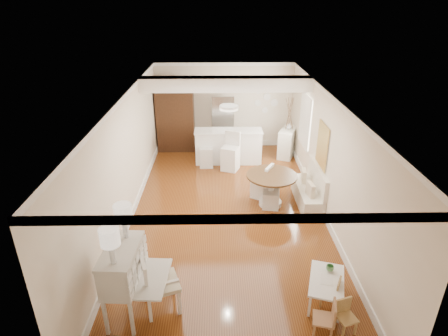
{
  "coord_description": "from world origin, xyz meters",
  "views": [
    {
      "loc": [
        -0.21,
        -7.59,
        4.75
      ],
      "look_at": [
        -0.08,
        0.3,
        1.08
      ],
      "focal_mm": 30.0,
      "sensor_mm": 36.0,
      "label": 1
    }
  ],
  "objects_px": {
    "secretary_bureau": "(125,282)",
    "kids_table": "(325,290)",
    "kids_chair_a": "(324,319)",
    "pantry_cabinet": "(175,116)",
    "kids_chair_b": "(330,291)",
    "gustavian_armchair": "(161,282)",
    "sideboard": "(287,142)",
    "slip_chair_near": "(271,192)",
    "bar_stool_left": "(206,151)",
    "breakfast_counter": "(228,146)",
    "bar_stool_right": "(230,152)",
    "slip_chair_far": "(262,181)",
    "dining_table": "(271,190)",
    "kids_chair_c": "(347,317)",
    "fridge": "(234,124)"
  },
  "relations": [
    {
      "from": "secretary_bureau",
      "to": "kids_table",
      "type": "distance_m",
      "value": 3.31
    },
    {
      "from": "kids_chair_a",
      "to": "pantry_cabinet",
      "type": "bearing_deg",
      "value": -145.62
    },
    {
      "from": "kids_chair_a",
      "to": "kids_chair_b",
      "type": "bearing_deg",
      "value": 169.06
    },
    {
      "from": "gustavian_armchair",
      "to": "kids_chair_b",
      "type": "distance_m",
      "value": 2.8
    },
    {
      "from": "kids_chair_b",
      "to": "kids_chair_a",
      "type": "bearing_deg",
      "value": 2.81
    },
    {
      "from": "sideboard",
      "to": "kids_table",
      "type": "bearing_deg",
      "value": -71.25
    },
    {
      "from": "sideboard",
      "to": "gustavian_armchair",
      "type": "bearing_deg",
      "value": -93.58
    },
    {
      "from": "kids_table",
      "to": "kids_chair_a",
      "type": "bearing_deg",
      "value": -107.75
    },
    {
      "from": "slip_chair_near",
      "to": "bar_stool_left",
      "type": "distance_m",
      "value": 2.92
    },
    {
      "from": "kids_chair_a",
      "to": "sideboard",
      "type": "distance_m",
      "value": 7.06
    },
    {
      "from": "kids_chair_a",
      "to": "breakfast_counter",
      "type": "relative_size",
      "value": 0.32
    },
    {
      "from": "gustavian_armchair",
      "to": "kids_table",
      "type": "distance_m",
      "value": 2.75
    },
    {
      "from": "secretary_bureau",
      "to": "breakfast_counter",
      "type": "relative_size",
      "value": 0.62
    },
    {
      "from": "gustavian_armchair",
      "to": "breakfast_counter",
      "type": "bearing_deg",
      "value": -30.92
    },
    {
      "from": "bar_stool_right",
      "to": "pantry_cabinet",
      "type": "height_order",
      "value": "pantry_cabinet"
    },
    {
      "from": "kids_chair_a",
      "to": "slip_chair_near",
      "type": "xyz_separation_m",
      "value": [
        -0.29,
        3.82,
        0.09
      ]
    },
    {
      "from": "secretary_bureau",
      "to": "pantry_cabinet",
      "type": "height_order",
      "value": "pantry_cabinet"
    },
    {
      "from": "gustavian_armchair",
      "to": "slip_chair_far",
      "type": "bearing_deg",
      "value": -47.71
    },
    {
      "from": "dining_table",
      "to": "kids_chair_c",
      "type": "bearing_deg",
      "value": -80.32
    },
    {
      "from": "pantry_cabinet",
      "to": "fridge",
      "type": "bearing_deg",
      "value": -0.9
    },
    {
      "from": "secretary_bureau",
      "to": "kids_chair_b",
      "type": "height_order",
      "value": "secretary_bureau"
    },
    {
      "from": "kids_table",
      "to": "fridge",
      "type": "height_order",
      "value": "fridge"
    },
    {
      "from": "kids_chair_c",
      "to": "fridge",
      "type": "relative_size",
      "value": 0.32
    },
    {
      "from": "secretary_bureau",
      "to": "breakfast_counter",
      "type": "xyz_separation_m",
      "value": [
        1.8,
        6.08,
        -0.12
      ]
    },
    {
      "from": "kids_chair_b",
      "to": "slip_chair_near",
      "type": "xyz_separation_m",
      "value": [
        -0.56,
        3.21,
        0.13
      ]
    },
    {
      "from": "kids_table",
      "to": "breakfast_counter",
      "type": "xyz_separation_m",
      "value": [
        -1.47,
        5.88,
        0.29
      ]
    },
    {
      "from": "pantry_cabinet",
      "to": "fridge",
      "type": "relative_size",
      "value": 1.28
    },
    {
      "from": "bar_stool_left",
      "to": "pantry_cabinet",
      "type": "height_order",
      "value": "pantry_cabinet"
    },
    {
      "from": "kids_chair_a",
      "to": "dining_table",
      "type": "height_order",
      "value": "dining_table"
    },
    {
      "from": "bar_stool_left",
      "to": "pantry_cabinet",
      "type": "distance_m",
      "value": 1.87
    },
    {
      "from": "breakfast_counter",
      "to": "fridge",
      "type": "distance_m",
      "value": 1.14
    },
    {
      "from": "dining_table",
      "to": "slip_chair_far",
      "type": "bearing_deg",
      "value": 112.95
    },
    {
      "from": "dining_table",
      "to": "bar_stool_left",
      "type": "relative_size",
      "value": 1.24
    },
    {
      "from": "pantry_cabinet",
      "to": "bar_stool_right",
      "type": "bearing_deg",
      "value": -43.54
    },
    {
      "from": "slip_chair_far",
      "to": "fridge",
      "type": "height_order",
      "value": "fridge"
    },
    {
      "from": "gustavian_armchair",
      "to": "slip_chair_far",
      "type": "height_order",
      "value": "gustavian_armchair"
    },
    {
      "from": "bar_stool_left",
      "to": "fridge",
      "type": "xyz_separation_m",
      "value": [
        0.87,
        1.39,
        0.41
      ]
    },
    {
      "from": "sideboard",
      "to": "slip_chair_far",
      "type": "bearing_deg",
      "value": -89.85
    },
    {
      "from": "secretary_bureau",
      "to": "slip_chair_far",
      "type": "distance_m",
      "value": 4.64
    },
    {
      "from": "secretary_bureau",
      "to": "kids_chair_b",
      "type": "relative_size",
      "value": 2.22
    },
    {
      "from": "dining_table",
      "to": "slip_chair_far",
      "type": "xyz_separation_m",
      "value": [
        -0.18,
        0.43,
        0.04
      ]
    },
    {
      "from": "kids_chair_a",
      "to": "sideboard",
      "type": "bearing_deg",
      "value": -171.97
    },
    {
      "from": "kids_chair_a",
      "to": "kids_chair_b",
      "type": "relative_size",
      "value": 1.14
    },
    {
      "from": "dining_table",
      "to": "breakfast_counter",
      "type": "bearing_deg",
      "value": 109.97
    },
    {
      "from": "slip_chair_far",
      "to": "dining_table",
      "type": "bearing_deg",
      "value": 52.45
    },
    {
      "from": "bar_stool_right",
      "to": "kids_table",
      "type": "bearing_deg",
      "value": -53.17
    },
    {
      "from": "gustavian_armchair",
      "to": "bar_stool_left",
      "type": "bearing_deg",
      "value": -24.97
    },
    {
      "from": "kids_chair_c",
      "to": "slip_chair_near",
      "type": "height_order",
      "value": "slip_chair_near"
    },
    {
      "from": "gustavian_armchair",
      "to": "kids_chair_c",
      "type": "relative_size",
      "value": 1.87
    },
    {
      "from": "kids_chair_b",
      "to": "bar_stool_left",
      "type": "height_order",
      "value": "bar_stool_left"
    }
  ]
}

